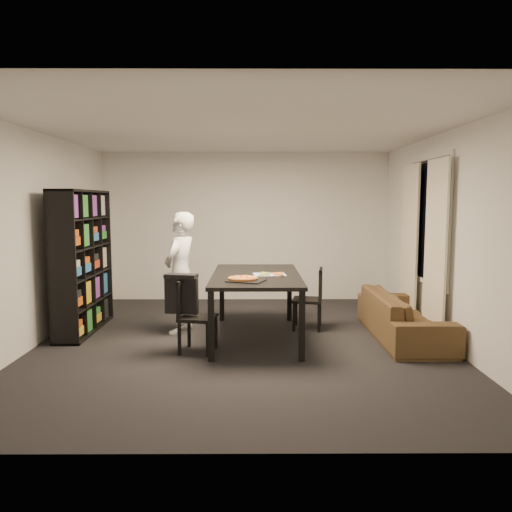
{
  "coord_description": "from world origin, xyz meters",
  "views": [
    {
      "loc": [
        0.14,
        -6.06,
        1.76
      ],
      "look_at": [
        0.17,
        0.32,
        1.05
      ],
      "focal_mm": 35.0,
      "sensor_mm": 36.0,
      "label": 1
    }
  ],
  "objects_px": {
    "bookshelf": "(83,261)",
    "dining_table": "(256,280)",
    "chair_right": "(313,294)",
    "sofa": "(404,316)",
    "pepperoni_pizza": "(243,278)",
    "baking_tray": "(246,281)",
    "chair_left": "(191,311)",
    "person": "(181,273)"
  },
  "relations": [
    {
      "from": "bookshelf",
      "to": "sofa",
      "type": "bearing_deg",
      "value": -5.32
    },
    {
      "from": "dining_table",
      "to": "baking_tray",
      "type": "relative_size",
      "value": 4.97
    },
    {
      "from": "dining_table",
      "to": "chair_right",
      "type": "xyz_separation_m",
      "value": [
        0.79,
        0.44,
        -0.27
      ]
    },
    {
      "from": "baking_tray",
      "to": "sofa",
      "type": "height_order",
      "value": "baking_tray"
    },
    {
      "from": "bookshelf",
      "to": "chair_left",
      "type": "height_order",
      "value": "bookshelf"
    },
    {
      "from": "chair_right",
      "to": "pepperoni_pizza",
      "type": "relative_size",
      "value": 2.41
    },
    {
      "from": "chair_left",
      "to": "sofa",
      "type": "relative_size",
      "value": 0.43
    },
    {
      "from": "bookshelf",
      "to": "chair_left",
      "type": "relative_size",
      "value": 2.24
    },
    {
      "from": "bookshelf",
      "to": "baking_tray",
      "type": "distance_m",
      "value": 2.41
    },
    {
      "from": "dining_table",
      "to": "bookshelf",
      "type": "bearing_deg",
      "value": 170.71
    },
    {
      "from": "chair_left",
      "to": "sofa",
      "type": "bearing_deg",
      "value": -66.37
    },
    {
      "from": "person",
      "to": "bookshelf",
      "type": "bearing_deg",
      "value": -73.9
    },
    {
      "from": "baking_tray",
      "to": "pepperoni_pizza",
      "type": "bearing_deg",
      "value": 131.97
    },
    {
      "from": "pepperoni_pizza",
      "to": "dining_table",
      "type": "bearing_deg",
      "value": 72.93
    },
    {
      "from": "chair_right",
      "to": "sofa",
      "type": "height_order",
      "value": "chair_right"
    },
    {
      "from": "bookshelf",
      "to": "pepperoni_pizza",
      "type": "xyz_separation_m",
      "value": [
        2.17,
        -0.89,
        -0.1
      ]
    },
    {
      "from": "sofa",
      "to": "dining_table",
      "type": "bearing_deg",
      "value": 89.61
    },
    {
      "from": "chair_left",
      "to": "baking_tray",
      "type": "height_order",
      "value": "chair_left"
    },
    {
      "from": "chair_left",
      "to": "baking_tray",
      "type": "bearing_deg",
      "value": -76.83
    },
    {
      "from": "dining_table",
      "to": "chair_left",
      "type": "relative_size",
      "value": 2.35
    },
    {
      "from": "chair_left",
      "to": "pepperoni_pizza",
      "type": "distance_m",
      "value": 0.71
    },
    {
      "from": "bookshelf",
      "to": "dining_table",
      "type": "height_order",
      "value": "bookshelf"
    },
    {
      "from": "person",
      "to": "pepperoni_pizza",
      "type": "relative_size",
      "value": 4.6
    },
    {
      "from": "bookshelf",
      "to": "dining_table",
      "type": "distance_m",
      "value": 2.37
    },
    {
      "from": "person",
      "to": "sofa",
      "type": "xyz_separation_m",
      "value": [
        2.9,
        -0.29,
        -0.52
      ]
    },
    {
      "from": "bookshelf",
      "to": "chair_right",
      "type": "bearing_deg",
      "value": 1.1
    },
    {
      "from": "chair_right",
      "to": "chair_left",
      "type": "bearing_deg",
      "value": -47.05
    },
    {
      "from": "bookshelf",
      "to": "person",
      "type": "relative_size",
      "value": 1.18
    },
    {
      "from": "chair_right",
      "to": "sofa",
      "type": "relative_size",
      "value": 0.43
    },
    {
      "from": "chair_left",
      "to": "person",
      "type": "xyz_separation_m",
      "value": [
        -0.24,
        0.85,
        0.32
      ]
    },
    {
      "from": "sofa",
      "to": "chair_left",
      "type": "bearing_deg",
      "value": 101.89
    },
    {
      "from": "person",
      "to": "baking_tray",
      "type": "height_order",
      "value": "person"
    },
    {
      "from": "pepperoni_pizza",
      "to": "baking_tray",
      "type": "bearing_deg",
      "value": -48.03
    },
    {
      "from": "chair_left",
      "to": "dining_table",
      "type": "bearing_deg",
      "value": -41.31
    },
    {
      "from": "person",
      "to": "dining_table",
      "type": "bearing_deg",
      "value": 94.84
    },
    {
      "from": "dining_table",
      "to": "person",
      "type": "distance_m",
      "value": 1.04
    },
    {
      "from": "chair_right",
      "to": "sofa",
      "type": "bearing_deg",
      "value": 77.52
    },
    {
      "from": "sofa",
      "to": "person",
      "type": "bearing_deg",
      "value": 84.23
    },
    {
      "from": "pepperoni_pizza",
      "to": "sofa",
      "type": "bearing_deg",
      "value": 13.65
    },
    {
      "from": "pepperoni_pizza",
      "to": "sofa",
      "type": "height_order",
      "value": "pepperoni_pizza"
    },
    {
      "from": "chair_left",
      "to": "pepperoni_pizza",
      "type": "height_order",
      "value": "pepperoni_pizza"
    },
    {
      "from": "person",
      "to": "baking_tray",
      "type": "bearing_deg",
      "value": 67.04
    }
  ]
}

